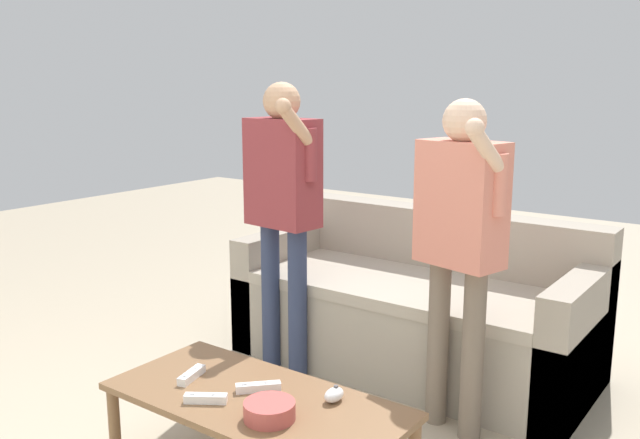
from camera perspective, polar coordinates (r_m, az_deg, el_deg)
couch at (r=3.63m, az=8.05°, el=-7.61°), size 1.81×0.83×0.79m
coffee_table at (r=2.50m, az=-5.40°, el=-15.59°), size 1.09×0.51×0.38m
snack_bowl at (r=2.32m, az=-4.28°, el=-15.75°), size 0.17×0.17×0.06m
game_remote_nunchuk at (r=2.43m, az=1.19°, el=-14.54°), size 0.06×0.09×0.05m
player_left at (r=3.35m, az=-3.18°, el=2.12°), size 0.43×0.34×1.47m
player_right at (r=2.81m, az=11.69°, el=-0.76°), size 0.41×0.37×1.41m
game_remote_wand_near at (r=2.64m, az=-10.77°, el=-12.75°), size 0.07×0.15×0.03m
game_remote_wand_far at (r=2.46m, az=-9.61°, el=-14.64°), size 0.14×0.11×0.03m
game_remote_wand_spare at (r=2.51m, az=-5.22°, el=-13.89°), size 0.14×0.14×0.03m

